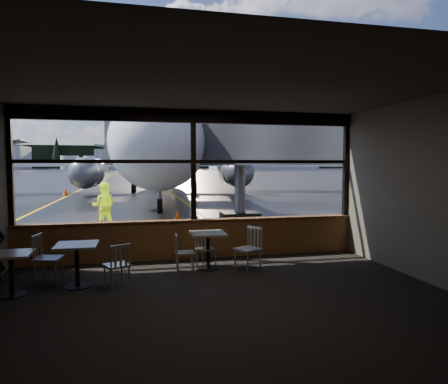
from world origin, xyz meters
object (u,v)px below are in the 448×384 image
object	(u,v)px
jet_bridge	(265,161)
cone_extra	(102,224)
chair_near_n	(206,249)
ground_crew	(104,206)
chair_mid_w	(49,259)
cafe_table_mid	(77,266)
chair_near_e	(248,250)
cafe_table_near	(208,251)
chair_near_w	(185,253)
cone_nose	(178,216)
chair_mid_s	(117,266)
cone_wing	(65,192)
airliner	(164,118)
cafe_table_left	(11,275)

from	to	relation	value
jet_bridge	cone_extra	bearing A→B (deg)	-170.70
chair_near_n	ground_crew	size ratio (longest dim) A/B	0.49
chair_mid_w	ground_crew	distance (m)	6.22
cafe_table_mid	chair_near_e	xyz separation A→B (m)	(3.30, 0.30, 0.07)
chair_near_e	chair_near_n	bearing A→B (deg)	26.16
cafe_table_mid	ground_crew	distance (m)	6.51
jet_bridge	chair_near_e	world-z (taller)	jet_bridge
chair_near_e	chair_near_n	xyz separation A→B (m)	(-0.78, 0.55, -0.07)
cafe_table_near	chair_near_e	bearing A→B (deg)	-29.71
chair_near_w	cone_nose	bearing A→B (deg)	175.99
chair_near_n	chair_mid_s	bearing A→B (deg)	15.36
chair_near_w	cone_wing	distance (m)	22.60
airliner	cone_wing	bearing A→B (deg)	-166.81
chair_near_e	cone_nose	size ratio (longest dim) A/B	1.94
cafe_table_near	cone_extra	distance (m)	6.14
jet_bridge	cone_nose	world-z (taller)	jet_bridge
cafe_table_left	chair_near_e	distance (m)	4.36
cafe_table_left	cone_wing	bearing A→B (deg)	96.97
chair_mid_s	cone_nose	size ratio (longest dim) A/B	1.73
cafe_table_mid	cone_nose	xyz separation A→B (m)	(2.66, 7.87, -0.16)
jet_bridge	cafe_table_near	bearing A→B (deg)	-117.72
chair_mid_w	cone_wing	world-z (taller)	chair_mid_w
cafe_table_near	cafe_table_mid	bearing A→B (deg)	-163.90
chair_near_n	airliner	bearing A→B (deg)	-107.65
airliner	chair_near_w	world-z (taller)	airliner
airliner	chair_near_n	world-z (taller)	airliner
airliner	cafe_table_mid	bearing A→B (deg)	-92.88
chair_mid_s	jet_bridge	bearing A→B (deg)	30.14
airliner	chair_mid_s	size ratio (longest dim) A/B	44.68
cafe_table_left	chair_mid_s	bearing A→B (deg)	0.63
jet_bridge	ground_crew	size ratio (longest dim) A/B	6.70
chair_near_e	chair_near_w	xyz separation A→B (m)	(-1.27, 0.26, -0.07)
chair_mid_s	cone_extra	bearing A→B (deg)	71.85
airliner	cafe_table_mid	distance (m)	24.24
cafe_table_left	cone_wing	size ratio (longest dim) A/B	1.38
jet_bridge	chair_mid_s	world-z (taller)	jet_bridge
cafe_table_mid	ground_crew	bearing A→B (deg)	90.00
airliner	cafe_table_mid	xyz separation A→B (m)	(-3.25, -23.41, -5.35)
chair_near_e	cone_nose	distance (m)	7.60
airliner	chair_near_e	world-z (taller)	airliner
cafe_table_left	cone_nose	world-z (taller)	cafe_table_left
chair_near_e	cone_extra	size ratio (longest dim) A/B	2.14
airliner	chair_mid_s	world-z (taller)	airliner
chair_near_w	airliner	bearing A→B (deg)	177.82
chair_mid_w	cone_extra	xyz separation A→B (m)	(0.48, 5.98, -0.25)
cafe_table_left	chair_near_e	bearing A→B (deg)	7.54
chair_near_e	chair_mid_s	distance (m)	2.66
cone_extra	cone_nose	bearing A→B (deg)	30.10
cafe_table_left	chair_mid_w	world-z (taller)	chair_mid_w
chair_near_w	cone_nose	size ratio (longest dim) A/B	1.66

